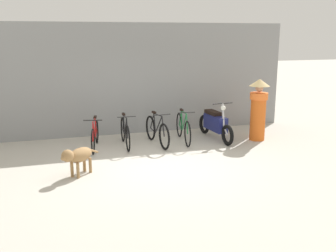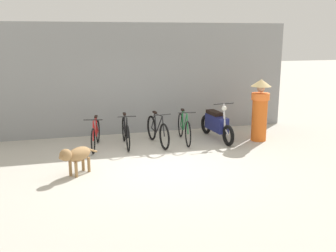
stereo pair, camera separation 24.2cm
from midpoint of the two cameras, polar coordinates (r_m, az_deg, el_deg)
ground_plane at (r=8.83m, az=-0.67°, el=-5.72°), size 60.00×60.00×0.00m
shop_wall_back at (r=11.50m, az=-4.75°, el=6.82°), size 9.63×0.20×3.18m
bicycle_0 at (r=10.22m, az=-9.80°, el=-1.26°), size 0.49×1.61×0.82m
bicycle_1 at (r=10.27m, az=-5.48°, el=-0.95°), size 0.46×1.64×0.87m
bicycle_2 at (r=10.37m, az=-0.84°, el=-0.76°), size 0.46×1.70×0.89m
bicycle_3 at (r=10.66m, az=3.00°, el=-0.33°), size 0.46×1.73×0.89m
motorcycle at (r=10.94m, az=7.69°, el=0.27°), size 0.58×1.93×1.09m
stray_dog at (r=8.30m, az=-12.35°, el=-4.16°), size 0.86×0.84×0.64m
person_in_robes at (r=10.97m, az=13.81°, el=2.58°), size 0.76×0.76×1.69m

